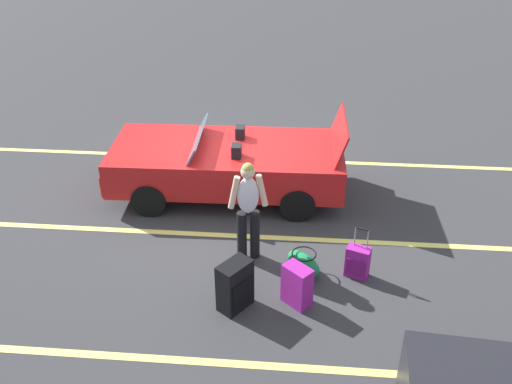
% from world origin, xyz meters
% --- Properties ---
extents(ground_plane, '(80.00, 80.00, 0.00)m').
position_xyz_m(ground_plane, '(0.00, 0.00, 0.00)').
color(ground_plane, '#333335').
extents(lot_line_near, '(18.00, 0.12, 0.01)m').
position_xyz_m(lot_line_near, '(0.00, -1.33, 0.00)').
color(lot_line_near, '#EAE066').
rests_on(lot_line_near, ground_plane).
extents(lot_line_mid, '(18.00, 0.12, 0.01)m').
position_xyz_m(lot_line_mid, '(0.00, 1.37, 0.00)').
color(lot_line_mid, '#EAE066').
rests_on(lot_line_mid, ground_plane).
extents(lot_line_far, '(18.00, 0.12, 0.01)m').
position_xyz_m(lot_line_far, '(0.00, 4.07, 0.00)').
color(lot_line_far, '#EAE066').
rests_on(lot_line_far, ground_plane).
extents(convertible_car, '(4.18, 1.91, 1.53)m').
position_xyz_m(convertible_car, '(0.20, 0.00, 0.59)').
color(convertible_car, red).
rests_on(convertible_car, ground_plane).
extents(suitcase_large_black, '(0.51, 0.55, 0.74)m').
position_xyz_m(suitcase_large_black, '(-0.48, 3.03, 0.37)').
color(suitcase_large_black, black).
rests_on(suitcase_large_black, ground_plane).
extents(suitcase_medium_bright, '(0.46, 0.45, 0.62)m').
position_xyz_m(suitcase_medium_bright, '(-1.33, 2.89, 0.31)').
color(suitcase_medium_bright, '#991E8C').
rests_on(suitcase_medium_bright, ground_plane).
extents(suitcase_small_carryon, '(0.39, 0.31, 0.82)m').
position_xyz_m(suitcase_small_carryon, '(-2.20, 2.22, 0.25)').
color(suitcase_small_carryon, '#991E8C').
rests_on(suitcase_small_carryon, ground_plane).
extents(duffel_bag, '(0.65, 0.68, 0.34)m').
position_xyz_m(duffel_bag, '(-1.41, 2.20, 0.16)').
color(duffel_bag, '#19723F').
rests_on(duffel_bag, ground_plane).
extents(traveler_person, '(0.61, 0.28, 1.65)m').
position_xyz_m(traveler_person, '(-0.56, 1.90, 0.93)').
color(traveler_person, black).
rests_on(traveler_person, ground_plane).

